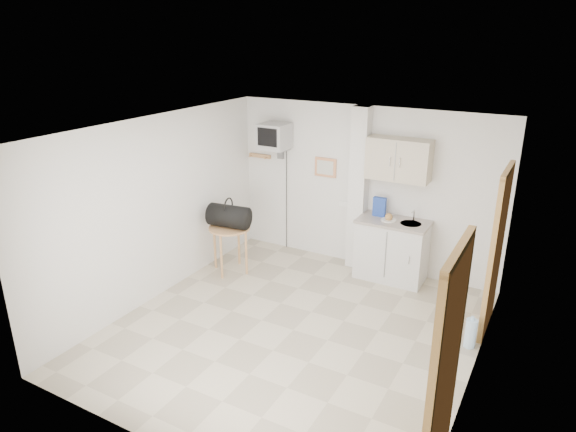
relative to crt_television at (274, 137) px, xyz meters
The scene contains 7 objects.
ground 3.15m from the crt_television, 54.36° to the right, with size 4.50×4.50×0.00m, color #C3B69B.
room_envelope 2.60m from the crt_television, 48.84° to the right, with size 4.24×4.54×2.55m.
kitchenette 2.32m from the crt_television, ahead, with size 1.03×0.58×2.10m.
crt_television is the anchor object (origin of this frame).
round_table 1.67m from the crt_television, 101.13° to the right, with size 0.63×0.63×0.73m.
duffel_bag 1.46m from the crt_television, 101.40° to the right, with size 0.65×0.41×0.46m.
water_bottle 4.07m from the crt_television, 21.08° to the right, with size 0.13×0.13×0.40m.
Camera 1 is at (2.63, -4.86, 3.52)m, focal length 32.00 mm.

